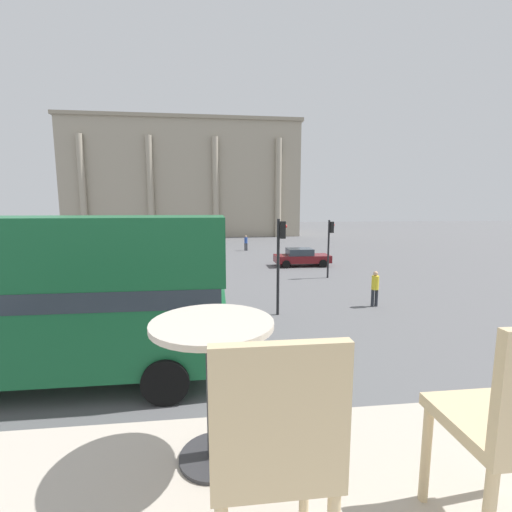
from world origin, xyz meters
name	(u,v)px	position (x,y,z in m)	size (l,w,h in m)	color
double_decker_bus	(6,294)	(-4.33, 6.76, 2.38)	(10.60, 2.73, 4.25)	black
cafe_dining_table	(213,359)	(0.75, -0.35, 3.74)	(0.60, 0.60, 0.73)	#2D2D30
cafe_chair_0	(273,447)	(0.95, -0.97, 3.72)	(0.40, 0.40, 0.91)	#D1B789
plaza_building_left	(187,181)	(-3.88, 55.84, 8.74)	(35.23, 14.16, 17.46)	#A39984
traffic_light_near	(280,253)	(3.35, 11.72, 2.61)	(0.42, 0.24, 4.01)	black
traffic_light_mid	(330,240)	(7.86, 18.82, 2.41)	(0.42, 0.24, 3.67)	black
car_maroon	(301,257)	(7.19, 23.34, 0.70)	(4.20, 1.93, 1.35)	black
pedestrian_blue	(246,242)	(3.77, 33.12, 0.90)	(0.32, 0.32, 1.58)	#282B33
pedestrian_olive	(180,246)	(-2.63, 29.96, 0.94)	(0.32, 0.32, 1.64)	#282B33
pedestrian_yellow	(375,286)	(7.85, 12.42, 0.93)	(0.32, 0.32, 1.63)	#282B33
pedestrian_white	(179,244)	(-2.80, 31.18, 0.99)	(0.32, 0.32, 1.72)	#282B33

